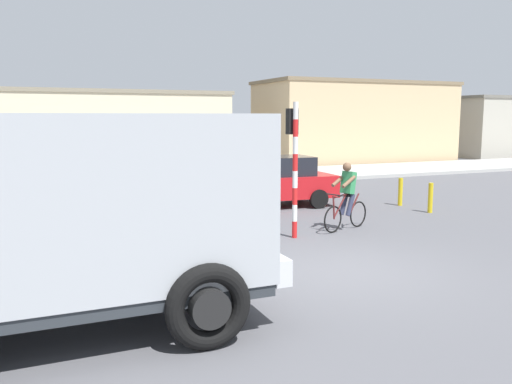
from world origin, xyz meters
TOP-DOWN VIEW (x-y plane):
  - ground_plane at (0.00, 0.00)m, footprint 120.00×120.00m
  - sidewalk_far at (0.00, 14.64)m, footprint 80.00×5.00m
  - truck_foreground at (-4.93, -0.98)m, footprint 5.42×2.86m
  - cyclist at (2.08, 3.06)m, footprint 1.64×0.72m
  - traffic_light_pole at (0.45, 2.85)m, footprint 0.24×0.43m
  - car_red_near at (1.90, 7.03)m, footprint 4.09×2.06m
  - car_white_mid at (-5.52, 6.90)m, footprint 4.31×2.71m
  - car_far_side at (-2.30, 9.12)m, footprint 4.31×2.74m
  - bollard_near at (5.74, 4.13)m, footprint 0.14×0.14m
  - bollard_far at (5.74, 5.53)m, footprint 0.14×0.14m
  - building_mid_block at (-0.85, 22.05)m, footprint 12.01×6.31m
  - building_corner_right at (13.75, 20.18)m, footprint 12.22×5.45m
  - building_set_back at (28.36, 21.63)m, footprint 12.04×6.90m

SIDE VIEW (x-z plane):
  - ground_plane at x=0.00m, z-range 0.00..0.00m
  - sidewalk_far at x=0.00m, z-range 0.00..0.16m
  - bollard_near at x=5.74m, z-range 0.00..0.90m
  - bollard_far at x=5.74m, z-range 0.00..0.90m
  - car_red_near at x=1.90m, z-range 0.02..1.62m
  - car_white_mid at x=-5.52m, z-range 0.02..1.62m
  - car_far_side at x=-2.30m, z-range 0.02..1.62m
  - cyclist at x=2.08m, z-range 0.00..1.72m
  - truck_foreground at x=-4.93m, z-range 0.22..3.12m
  - traffic_light_pole at x=0.45m, z-range 0.47..3.67m
  - building_mid_block at x=-0.85m, z-range 0.00..4.23m
  - building_set_back at x=28.36m, z-range 0.00..4.29m
  - building_corner_right at x=13.75m, z-range 0.00..5.00m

